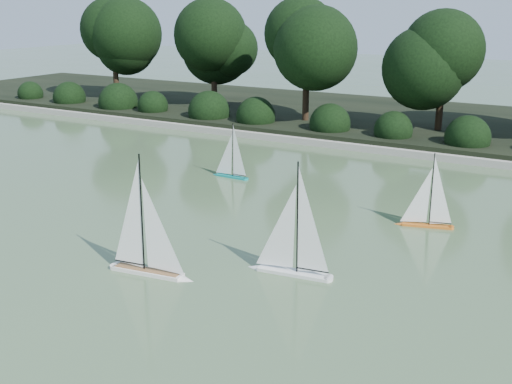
% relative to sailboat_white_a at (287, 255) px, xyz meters
% --- Properties ---
extents(ground, '(80.00, 80.00, 0.00)m').
position_rel_sailboat_white_a_xyz_m(ground, '(-1.64, -0.80, -0.29)').
color(ground, '#394E2E').
rests_on(ground, ground).
extents(pond_coping, '(40.00, 0.35, 0.18)m').
position_rel_sailboat_white_a_xyz_m(pond_coping, '(-1.64, 8.20, -0.20)').
color(pond_coping, gray).
rests_on(pond_coping, ground).
extents(far_bank, '(40.00, 8.00, 0.30)m').
position_rel_sailboat_white_a_xyz_m(far_bank, '(-1.64, 12.20, -0.14)').
color(far_bank, black).
rests_on(far_bank, ground).
extents(tree_line, '(26.31, 3.93, 4.39)m').
position_rel_sailboat_white_a_xyz_m(tree_line, '(-0.41, 10.63, 2.35)').
color(tree_line, black).
rests_on(tree_line, ground).
extents(shrub_hedge, '(29.10, 1.10, 1.10)m').
position_rel_sailboat_white_a_xyz_m(shrub_hedge, '(-1.64, 9.10, 0.16)').
color(shrub_hedge, black).
rests_on(shrub_hedge, ground).
extents(sailboat_white_a, '(1.35, 0.37, 1.83)m').
position_rel_sailboat_white_a_xyz_m(sailboat_white_a, '(0.00, 0.00, 0.00)').
color(sailboat_white_a, silver).
rests_on(sailboat_white_a, ground).
extents(sailboat_white_b, '(1.41, 0.40, 1.91)m').
position_rel_sailboat_white_a_xyz_m(sailboat_white_b, '(-1.67, -1.03, 0.01)').
color(sailboat_white_b, silver).
rests_on(sailboat_white_b, ground).
extents(sailboat_orange, '(1.04, 0.43, 1.43)m').
position_rel_sailboat_white_a_xyz_m(sailboat_orange, '(1.12, 3.04, -0.06)').
color(sailboat_orange, '#CA621B').
rests_on(sailboat_orange, ground).
extents(sailboat_teal, '(0.98, 0.19, 1.34)m').
position_rel_sailboat_white_a_xyz_m(sailboat_teal, '(-3.65, 4.13, -0.08)').
color(sailboat_teal, '#0C817F').
rests_on(sailboat_teal, ground).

